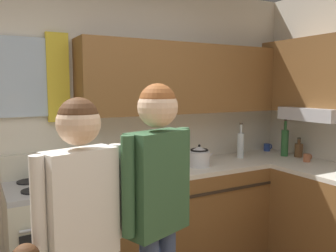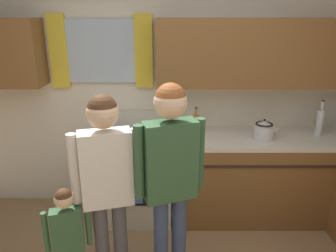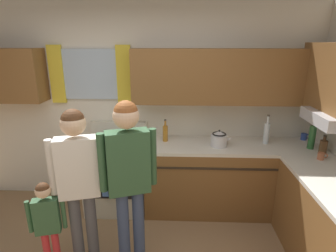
{
  "view_description": "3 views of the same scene",
  "coord_description": "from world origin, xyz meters",
  "px_view_note": "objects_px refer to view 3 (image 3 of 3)",
  "views": [
    {
      "loc": [
        -0.78,
        -1.16,
        1.64
      ],
      "look_at": [
        0.39,
        0.93,
        1.37
      ],
      "focal_mm": 37.28,
      "sensor_mm": 36.0,
      "label": 1
    },
    {
      "loc": [
        0.09,
        -1.54,
        2.08
      ],
      "look_at": [
        0.09,
        0.65,
        1.32
      ],
      "focal_mm": 34.93,
      "sensor_mm": 36.0,
      "label": 2
    },
    {
      "loc": [
        0.54,
        -1.65,
        2.13
      ],
      "look_at": [
        0.43,
        1.04,
        1.29
      ],
      "focal_mm": 29.35,
      "sensor_mm": 36.0,
      "label": 3
    }
  ],
  "objects_px": {
    "adult_holding_child": "(78,173)",
    "bottle_wine_green": "(312,136)",
    "adult_in_plaid": "(128,169)",
    "small_child": "(47,219)",
    "stovetop_kettle": "(219,139)",
    "bottle_oil_amber": "(165,133)",
    "cup_terracotta": "(321,156)",
    "bottle_squat_brown": "(323,146)",
    "stove_oven": "(117,174)",
    "bottle_tall_clear": "(267,133)",
    "mug_cobalt_blue": "(304,137)"
  },
  "relations": [
    {
      "from": "adult_in_plaid",
      "to": "adult_holding_child",
      "type": "bearing_deg",
      "value": -176.55
    },
    {
      "from": "stove_oven",
      "to": "stovetop_kettle",
      "type": "xyz_separation_m",
      "value": [
        1.29,
        -0.06,
        0.53
      ]
    },
    {
      "from": "bottle_squat_brown",
      "to": "stovetop_kettle",
      "type": "xyz_separation_m",
      "value": [
        -1.16,
        0.15,
        0.02
      ]
    },
    {
      "from": "stovetop_kettle",
      "to": "small_child",
      "type": "bearing_deg",
      "value": -146.34
    },
    {
      "from": "bottle_wine_green",
      "to": "mug_cobalt_blue",
      "type": "height_order",
      "value": "bottle_wine_green"
    },
    {
      "from": "bottle_tall_clear",
      "to": "adult_holding_child",
      "type": "bearing_deg",
      "value": -151.0
    },
    {
      "from": "bottle_wine_green",
      "to": "mug_cobalt_blue",
      "type": "distance_m",
      "value": 0.33
    },
    {
      "from": "bottle_oil_amber",
      "to": "cup_terracotta",
      "type": "bearing_deg",
      "value": -16.25
    },
    {
      "from": "bottle_tall_clear",
      "to": "adult_in_plaid",
      "type": "height_order",
      "value": "adult_in_plaid"
    },
    {
      "from": "adult_holding_child",
      "to": "bottle_wine_green",
      "type": "bearing_deg",
      "value": 21.01
    },
    {
      "from": "bottle_wine_green",
      "to": "bottle_tall_clear",
      "type": "relative_size",
      "value": 1.07
    },
    {
      "from": "stove_oven",
      "to": "adult_in_plaid",
      "type": "xyz_separation_m",
      "value": [
        0.36,
        -1.01,
        0.58
      ]
    },
    {
      "from": "bottle_tall_clear",
      "to": "bottle_squat_brown",
      "type": "bearing_deg",
      "value": -24.64
    },
    {
      "from": "bottle_oil_amber",
      "to": "adult_in_plaid",
      "type": "xyz_separation_m",
      "value": [
        -0.27,
        -1.09,
        0.03
      ]
    },
    {
      "from": "bottle_tall_clear",
      "to": "bottle_wine_green",
      "type": "bearing_deg",
      "value": -17.29
    },
    {
      "from": "bottle_tall_clear",
      "to": "stovetop_kettle",
      "type": "distance_m",
      "value": 0.61
    },
    {
      "from": "bottle_tall_clear",
      "to": "stovetop_kettle",
      "type": "xyz_separation_m",
      "value": [
        -0.59,
        -0.11,
        -0.05
      ]
    },
    {
      "from": "bottle_squat_brown",
      "to": "stovetop_kettle",
      "type": "distance_m",
      "value": 1.17
    },
    {
      "from": "bottle_oil_amber",
      "to": "bottle_tall_clear",
      "type": "bearing_deg",
      "value": -1.39
    },
    {
      "from": "stovetop_kettle",
      "to": "adult_in_plaid",
      "type": "relative_size",
      "value": 0.17
    },
    {
      "from": "stovetop_kettle",
      "to": "bottle_wine_green",
      "type": "bearing_deg",
      "value": -1.86
    },
    {
      "from": "bottle_squat_brown",
      "to": "stovetop_kettle",
      "type": "height_order",
      "value": "stovetop_kettle"
    },
    {
      "from": "stove_oven",
      "to": "cup_terracotta",
      "type": "height_order",
      "value": "stove_oven"
    },
    {
      "from": "bottle_wine_green",
      "to": "bottle_tall_clear",
      "type": "xyz_separation_m",
      "value": [
        -0.48,
        0.15,
        -0.01
      ]
    },
    {
      "from": "cup_terracotta",
      "to": "stovetop_kettle",
      "type": "relative_size",
      "value": 0.4
    },
    {
      "from": "cup_terracotta",
      "to": "mug_cobalt_blue",
      "type": "bearing_deg",
      "value": 82.48
    },
    {
      "from": "bottle_squat_brown",
      "to": "adult_holding_child",
      "type": "height_order",
      "value": "adult_holding_child"
    },
    {
      "from": "stove_oven",
      "to": "adult_in_plaid",
      "type": "relative_size",
      "value": 0.66
    },
    {
      "from": "mug_cobalt_blue",
      "to": "cup_terracotta",
      "type": "bearing_deg",
      "value": -97.52
    },
    {
      "from": "bottle_squat_brown",
      "to": "stovetop_kettle",
      "type": "bearing_deg",
      "value": 172.84
    },
    {
      "from": "stove_oven",
      "to": "bottle_tall_clear",
      "type": "distance_m",
      "value": 1.97
    },
    {
      "from": "stovetop_kettle",
      "to": "bottle_squat_brown",
      "type": "bearing_deg",
      "value": -7.16
    },
    {
      "from": "bottle_oil_amber",
      "to": "cup_terracotta",
      "type": "distance_m",
      "value": 1.78
    },
    {
      "from": "bottle_oil_amber",
      "to": "bottle_tall_clear",
      "type": "relative_size",
      "value": 0.78
    },
    {
      "from": "adult_holding_child",
      "to": "stovetop_kettle",
      "type": "bearing_deg",
      "value": 35.4
    },
    {
      "from": "adult_in_plaid",
      "to": "small_child",
      "type": "xyz_separation_m",
      "value": [
        -0.72,
        -0.15,
        -0.44
      ]
    },
    {
      "from": "stove_oven",
      "to": "small_child",
      "type": "height_order",
      "value": "stove_oven"
    },
    {
      "from": "bottle_squat_brown",
      "to": "adult_in_plaid",
      "type": "bearing_deg",
      "value": -159.02
    },
    {
      "from": "adult_holding_child",
      "to": "adult_in_plaid",
      "type": "distance_m",
      "value": 0.45
    },
    {
      "from": "mug_cobalt_blue",
      "to": "adult_holding_child",
      "type": "bearing_deg",
      "value": -153.57
    },
    {
      "from": "bottle_tall_clear",
      "to": "cup_terracotta",
      "type": "relative_size",
      "value": 3.37
    },
    {
      "from": "bottle_squat_brown",
      "to": "bottle_wine_green",
      "type": "bearing_deg",
      "value": 128.28
    },
    {
      "from": "mug_cobalt_blue",
      "to": "adult_holding_child",
      "type": "relative_size",
      "value": 0.07
    },
    {
      "from": "bottle_squat_brown",
      "to": "stove_oven",
      "type": "bearing_deg",
      "value": 175.18
    },
    {
      "from": "stovetop_kettle",
      "to": "small_child",
      "type": "relative_size",
      "value": 0.28
    },
    {
      "from": "stove_oven",
      "to": "bottle_squat_brown",
      "type": "relative_size",
      "value": 5.37
    },
    {
      "from": "mug_cobalt_blue",
      "to": "stove_oven",
      "type": "bearing_deg",
      "value": -175.08
    },
    {
      "from": "bottle_squat_brown",
      "to": "small_child",
      "type": "height_order",
      "value": "bottle_squat_brown"
    },
    {
      "from": "cup_terracotta",
      "to": "bottle_squat_brown",
      "type": "bearing_deg",
      "value": 60.54
    },
    {
      "from": "bottle_squat_brown",
      "to": "bottle_tall_clear",
      "type": "bearing_deg",
      "value": 155.36
    }
  ]
}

